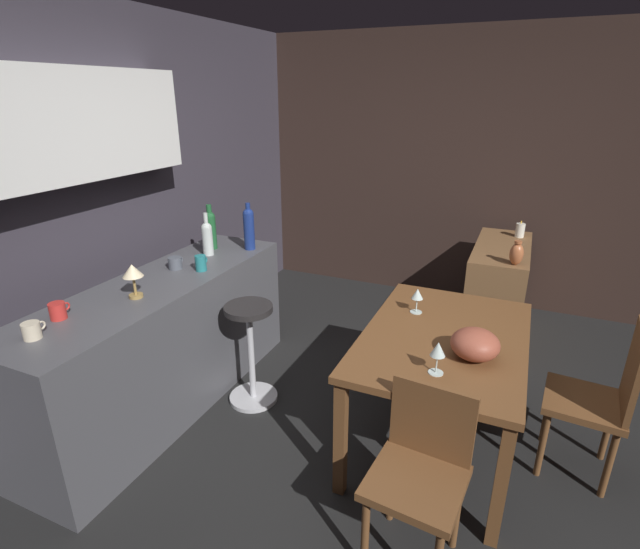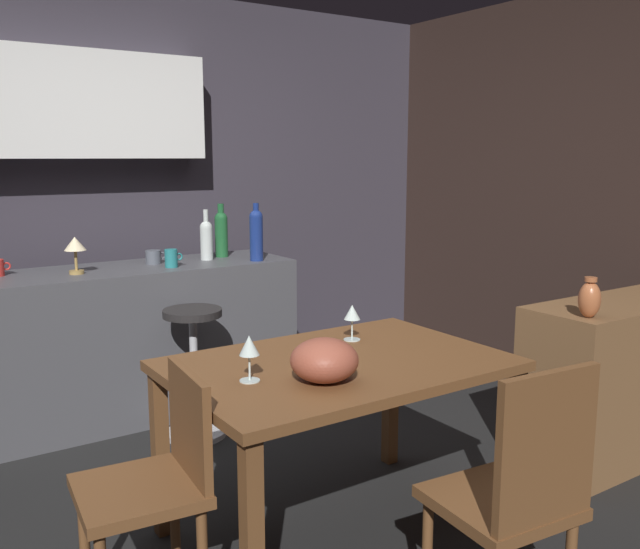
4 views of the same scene
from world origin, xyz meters
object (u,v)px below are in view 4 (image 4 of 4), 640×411
object	(u,v)px
dining_table	(347,271)
pineapple_centerpiece	(335,247)
pillar_candle_short	(419,141)
wine_glass_left	(389,274)
sideboard_cabinet	(418,200)
chair_by_doorway	(493,319)
wine_glass_center	(248,264)
wine_glass_right	(285,257)
wine_bottle_green	(84,203)
fruit_bowl	(405,247)
pillar_candle_tall	(433,157)
chair_near_window	(306,372)
counter_lamp	(129,145)
vase_ceramic_blue	(438,133)
cup_teal	(12,222)
vase_brass	(440,146)
cup_slate	(182,148)
bar_stool	(221,247)
wine_bottle_amber	(182,150)
wine_bottle_clear	(121,167)

from	to	relation	value
dining_table	pineapple_centerpiece	world-z (taller)	pineapple_centerpiece
pineapple_centerpiece	pillar_candle_short	bearing A→B (deg)	-0.19
wine_glass_left	sideboard_cabinet	bearing A→B (deg)	8.42
chair_by_doorway	wine_glass_center	xyz separation A→B (m)	(-0.57, 1.28, 0.38)
wine_glass_right	wine_bottle_green	world-z (taller)	wine_bottle_green
fruit_bowl	wine_bottle_green	xyz separation A→B (m)	(-0.66, 1.82, 0.23)
wine_glass_left	pillar_candle_tall	distance (m)	1.84
dining_table	pineapple_centerpiece	xyz separation A→B (m)	(-0.08, 0.05, 0.20)
chair_near_window	counter_lamp	world-z (taller)	counter_lamp
sideboard_cabinet	wine_glass_right	size ratio (longest dim) A/B	7.10
dining_table	chair_by_doorway	size ratio (longest dim) A/B	1.35
pillar_candle_tall	vase_ceramic_blue	xyz separation A→B (m)	(0.59, 0.08, 0.02)
cup_teal	vase_brass	xyz separation A→B (m)	(2.54, -2.06, -0.02)
wine_glass_left	fruit_bowl	size ratio (longest dim) A/B	0.67
sideboard_cabinet	chair_by_doorway	world-z (taller)	chair_by_doorway
sideboard_cabinet	wine_glass_right	xyz separation A→B (m)	(-2.01, 0.31, 0.44)
cup_slate	wine_glass_left	bearing A→B (deg)	-115.53
fruit_bowl	cup_slate	xyz separation A→B (m)	(0.62, 2.11, 0.14)
counter_lamp	pineapple_centerpiece	bearing A→B (deg)	-102.26
bar_stool	cup_slate	distance (m)	0.95
pineapple_centerpiece	counter_lamp	bearing A→B (deg)	77.74
chair_near_window	fruit_bowl	xyz separation A→B (m)	(0.88, -0.25, 0.32)
pineapple_centerpiece	vase_ceramic_blue	world-z (taller)	vase_ceramic_blue
bar_stool	wine_bottle_amber	distance (m)	0.83
counter_lamp	wine_glass_left	bearing A→B (deg)	-104.10
wine_glass_center	pillar_candle_short	xyz separation A→B (m)	(2.40, -0.36, 0.03)
wine_bottle_clear	vase_brass	distance (m)	2.61
wine_bottle_clear	cup_teal	world-z (taller)	wine_bottle_clear
dining_table	chair_by_doorway	world-z (taller)	chair_by_doorway
counter_lamp	vase_ceramic_blue	bearing A→B (deg)	-47.24
chair_by_doorway	pillar_candle_short	world-z (taller)	pillar_candle_short
pineapple_centerpiece	wine_glass_left	bearing A→B (deg)	-112.73
wine_glass_center	vase_brass	size ratio (longest dim) A/B	0.75
vase_brass	counter_lamp	bearing A→B (deg)	125.07
chair_by_doorway	vase_ceramic_blue	size ratio (longest dim) A/B	4.12
wine_glass_left	wine_bottle_amber	size ratio (longest dim) A/B	0.54
wine_bottle_amber	wine_bottle_green	size ratio (longest dim) A/B	1.00
fruit_bowl	cup_slate	world-z (taller)	cup_slate
chair_by_doorway	wine_glass_left	bearing A→B (deg)	122.35
wine_bottle_amber	counter_lamp	distance (m)	0.40
dining_table	chair_near_window	distance (m)	0.74
sideboard_cabinet	chair_near_window	bearing A→B (deg)	-179.46
counter_lamp	pillar_candle_short	bearing A→B (deg)	-49.67
sideboard_cabinet	cup_slate	size ratio (longest dim) A/B	8.84
wine_glass_left	cup_slate	bearing A→B (deg)	64.47
pineapple_centerpiece	chair_by_doorway	bearing A→B (deg)	-78.67
chair_near_window	pineapple_centerpiece	bearing A→B (deg)	9.91
chair_near_window	wine_glass_right	distance (m)	0.65
wine_glass_right	fruit_bowl	bearing A→B (deg)	-52.29
pillar_candle_short	vase_ceramic_blue	xyz separation A→B (m)	(0.25, -0.12, 0.01)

